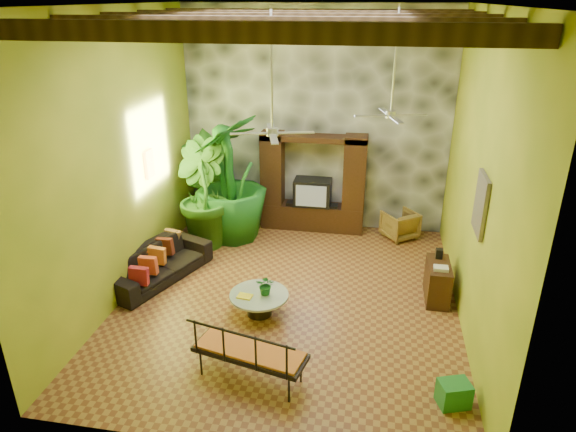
% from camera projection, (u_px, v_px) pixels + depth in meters
% --- Properties ---
extents(ground, '(7.00, 7.00, 0.00)m').
position_uv_depth(ground, '(289.00, 297.00, 9.46)').
color(ground, brown).
rests_on(ground, ground).
extents(ceiling, '(6.00, 7.00, 0.02)m').
position_uv_depth(ceiling, '(290.00, 5.00, 7.48)').
color(ceiling, silver).
rests_on(ceiling, back_wall).
extents(back_wall, '(6.00, 0.02, 5.00)m').
position_uv_depth(back_wall, '(316.00, 121.00, 11.64)').
color(back_wall, olive).
rests_on(back_wall, ground).
extents(left_wall, '(0.02, 7.00, 5.00)m').
position_uv_depth(left_wall, '(121.00, 159.00, 8.95)').
color(left_wall, olive).
rests_on(left_wall, ground).
extents(right_wall, '(0.02, 7.00, 5.00)m').
position_uv_depth(right_wall, '(479.00, 179.00, 7.99)').
color(right_wall, olive).
rests_on(right_wall, ground).
extents(stone_accent_wall, '(5.98, 0.10, 4.98)m').
position_uv_depth(stone_accent_wall, '(316.00, 122.00, 11.58)').
color(stone_accent_wall, '#35383C').
rests_on(stone_accent_wall, ground).
extents(ceiling_beams, '(5.95, 5.36, 0.22)m').
position_uv_depth(ceiling_beams, '(290.00, 21.00, 7.57)').
color(ceiling_beams, '#301F0F').
rests_on(ceiling_beams, ceiling).
extents(entertainment_center, '(2.40, 0.55, 2.30)m').
position_uv_depth(entertainment_center, '(313.00, 190.00, 11.91)').
color(entertainment_center, black).
rests_on(entertainment_center, ground).
extents(ceiling_fan_front, '(1.28, 1.28, 1.86)m').
position_uv_depth(ceiling_fan_front, '(272.00, 119.00, 7.78)').
color(ceiling_fan_front, '#B5B5BA').
rests_on(ceiling_fan_front, ceiling).
extents(ceiling_fan_back, '(1.28, 1.28, 1.86)m').
position_uv_depth(ceiling_fan_back, '(392.00, 103.00, 8.94)').
color(ceiling_fan_back, '#B5B5BA').
rests_on(ceiling_fan_back, ceiling).
extents(wall_art_mask, '(0.06, 0.32, 0.55)m').
position_uv_depth(wall_art_mask, '(149.00, 164.00, 10.01)').
color(wall_art_mask, gold).
rests_on(wall_art_mask, left_wall).
extents(wall_art_painting, '(0.06, 0.70, 0.90)m').
position_uv_depth(wall_art_painting, '(481.00, 204.00, 7.53)').
color(wall_art_painting, '#235780').
rests_on(wall_art_painting, right_wall).
extents(sofa, '(1.65, 2.43, 0.66)m').
position_uv_depth(sofa, '(158.00, 263.00, 9.98)').
color(sofa, black).
rests_on(sofa, ground).
extents(wicker_armchair, '(0.95, 0.96, 0.63)m').
position_uv_depth(wicker_armchair, '(400.00, 225.00, 11.69)').
color(wicker_armchair, brown).
rests_on(wicker_armchair, ground).
extents(tall_plant_a, '(1.44, 1.36, 2.26)m').
position_uv_depth(tall_plant_a, '(210.00, 178.00, 12.18)').
color(tall_plant_a, '#296B1C').
rests_on(tall_plant_a, ground).
extents(tall_plant_b, '(1.67, 1.66, 2.37)m').
position_uv_depth(tall_plant_b, '(201.00, 194.00, 11.06)').
color(tall_plant_b, '#245A17').
rests_on(tall_plant_b, ground).
extents(tall_plant_c, '(1.99, 1.99, 2.83)m').
position_uv_depth(tall_plant_c, '(231.00, 178.00, 11.29)').
color(tall_plant_c, '#185E1A').
rests_on(tall_plant_c, ground).
extents(coffee_table, '(1.02, 1.02, 0.40)m').
position_uv_depth(coffee_table, '(259.00, 301.00, 8.88)').
color(coffee_table, black).
rests_on(coffee_table, ground).
extents(centerpiece_plant, '(0.32, 0.28, 0.35)m').
position_uv_depth(centerpiece_plant, '(266.00, 285.00, 8.75)').
color(centerpiece_plant, '#17591C').
rests_on(centerpiece_plant, coffee_table).
extents(yellow_tray, '(0.27, 0.21, 0.03)m').
position_uv_depth(yellow_tray, '(245.00, 296.00, 8.73)').
color(yellow_tray, gold).
rests_on(yellow_tray, coffee_table).
extents(iron_bench, '(1.72, 0.95, 0.57)m').
position_uv_depth(iron_bench, '(249.00, 351.00, 7.19)').
color(iron_bench, black).
rests_on(iron_bench, ground).
extents(side_console, '(0.40, 0.88, 0.71)m').
position_uv_depth(side_console, '(437.00, 281.00, 9.30)').
color(side_console, '#3A1F12').
rests_on(side_console, ground).
extents(green_bin, '(0.49, 0.42, 0.36)m').
position_uv_depth(green_bin, '(454.00, 394.00, 6.92)').
color(green_bin, '#1E7033').
rests_on(green_bin, ground).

